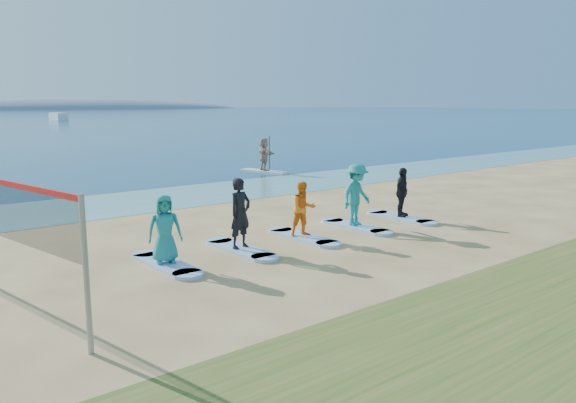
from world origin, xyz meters
TOP-DOWN VIEW (x-y plane):
  - ground at (0.00, 0.00)m, footprint 600.00×600.00m
  - shallow_water at (0.00, 10.50)m, footprint 600.00×600.00m
  - island_ridge at (95.00, 300.00)m, footprint 220.00×56.00m
  - paddleboard at (8.45, 14.63)m, footprint 1.31×3.08m
  - paddleboarder at (8.45, 14.63)m, footprint 0.86×1.73m
  - boat_offshore_b at (28.08, 113.71)m, footprint 2.37×5.62m
  - surfboard_0 at (-3.98, 1.87)m, footprint 0.70×2.20m
  - student_0 at (-3.98, 1.87)m, footprint 0.91×0.73m
  - surfboard_1 at (-1.84, 1.87)m, footprint 0.70×2.20m
  - student_1 at (-1.84, 1.87)m, footprint 0.74×0.56m
  - surfboard_2 at (0.30, 1.87)m, footprint 0.70×2.20m
  - student_2 at (0.30, 1.87)m, footprint 0.88×0.77m
  - surfboard_3 at (2.43, 1.87)m, footprint 0.70×2.20m
  - student_3 at (2.43, 1.87)m, footprint 1.32×0.89m
  - surfboard_4 at (4.57, 1.87)m, footprint 0.70×2.20m
  - student_4 at (4.57, 1.87)m, footprint 1.03×0.71m

SIDE VIEW (x-z plane):
  - ground at x=0.00m, z-range 0.00..0.00m
  - island_ridge at x=95.00m, z-range -9.00..9.00m
  - boat_offshore_b at x=28.08m, z-range -0.77..0.77m
  - shallow_water at x=0.00m, z-range 0.01..0.01m
  - surfboard_0 at x=-3.98m, z-range 0.00..0.09m
  - surfboard_1 at x=-1.84m, z-range 0.00..0.09m
  - surfboard_2 at x=0.30m, z-range 0.00..0.09m
  - surfboard_3 at x=2.43m, z-range 0.00..0.09m
  - surfboard_4 at x=4.57m, z-range 0.00..0.09m
  - paddleboard at x=8.45m, z-range 0.00..0.12m
  - student_2 at x=0.30m, z-range 0.09..1.63m
  - student_4 at x=4.57m, z-range 0.09..1.71m
  - student_0 at x=-3.98m, z-range 0.09..1.71m
  - student_1 at x=-1.84m, z-range 0.09..1.91m
  - paddleboarder at x=8.45m, z-range 0.12..1.90m
  - student_3 at x=2.43m, z-range 0.09..1.99m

